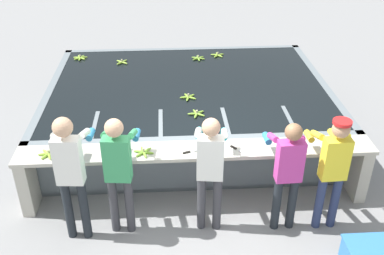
{
  "coord_description": "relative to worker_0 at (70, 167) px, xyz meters",
  "views": [
    {
      "loc": [
        -0.38,
        -4.73,
        4.11
      ],
      "look_at": [
        0.0,
        1.24,
        0.61
      ],
      "focal_mm": 42.0,
      "sensor_mm": 36.0,
      "label": 1
    }
  ],
  "objects": [
    {
      "name": "ground_plane",
      "position": [
        1.53,
        0.34,
        -1.04
      ],
      "size": [
        80.0,
        80.0,
        0.0
      ],
      "primitive_type": "plane",
      "color": "gray",
      "rests_on": "ground"
    },
    {
      "name": "wash_tank",
      "position": [
        1.53,
        2.57,
        -0.61
      ],
      "size": [
        4.76,
        3.59,
        0.87
      ],
      "color": "slate",
      "rests_on": "ground"
    },
    {
      "name": "work_ledge",
      "position": [
        1.53,
        0.56,
        -0.41
      ],
      "size": [
        4.76,
        0.45,
        0.87
      ],
      "color": "#B7B2A3",
      "rests_on": "ground"
    },
    {
      "name": "worker_0",
      "position": [
        0.0,
        0.0,
        0.0
      ],
      "size": [
        0.44,
        0.73,
        1.73
      ],
      "color": "#1E2328",
      "rests_on": "ground"
    },
    {
      "name": "worker_1",
      "position": [
        0.55,
        0.08,
        -0.06
      ],
      "size": [
        0.45,
        0.73,
        1.65
      ],
      "color": "#38383D",
      "rests_on": "ground"
    },
    {
      "name": "worker_2",
      "position": [
        1.66,
        0.06,
        -0.07
      ],
      "size": [
        0.46,
        0.73,
        1.63
      ],
      "color": "#38383D",
      "rests_on": "ground"
    },
    {
      "name": "worker_3",
      "position": [
        2.61,
        0.01,
        -0.12
      ],
      "size": [
        0.42,
        0.71,
        1.55
      ],
      "color": "#1E2328",
      "rests_on": "ground"
    },
    {
      "name": "worker_4",
      "position": [
        3.16,
        -0.01,
        -0.09
      ],
      "size": [
        0.42,
        0.72,
        1.59
      ],
      "color": "navy",
      "rests_on": "ground"
    },
    {
      "name": "banana_bunch_floating_0",
      "position": [
        0.33,
        3.64,
        -0.16
      ],
      "size": [
        0.24,
        0.24,
        0.08
      ],
      "color": "#93BC3D",
      "rests_on": "wash_tank"
    },
    {
      "name": "banana_bunch_floating_1",
      "position": [
        1.79,
        3.75,
        -0.16
      ],
      "size": [
        0.27,
        0.28,
        0.08
      ],
      "color": "#75A333",
      "rests_on": "wash_tank"
    },
    {
      "name": "banana_bunch_floating_2",
      "position": [
        1.51,
        2.08,
        -0.16
      ],
      "size": [
        0.27,
        0.28,
        0.08
      ],
      "color": "#7FAD33",
      "rests_on": "wash_tank"
    },
    {
      "name": "banana_bunch_floating_3",
      "position": [
        2.18,
        3.89,
        -0.16
      ],
      "size": [
        0.28,
        0.27,
        0.08
      ],
      "color": "#8CB738",
      "rests_on": "wash_tank"
    },
    {
      "name": "banana_bunch_floating_4",
      "position": [
        -0.49,
        3.91,
        -0.16
      ],
      "size": [
        0.28,
        0.28,
        0.08
      ],
      "color": "#8CB738",
      "rests_on": "wash_tank"
    },
    {
      "name": "banana_bunch_floating_5",
      "position": [
        1.6,
        1.51,
        -0.16
      ],
      "size": [
        0.27,
        0.28,
        0.08
      ],
      "color": "#75A333",
      "rests_on": "wash_tank"
    },
    {
      "name": "banana_bunch_ledge_0",
      "position": [
        2.84,
        0.66,
        -0.15
      ],
      "size": [
        0.28,
        0.27,
        0.08
      ],
      "color": "#93BC3D",
      "rests_on": "work_ledge"
    },
    {
      "name": "banana_bunch_ledge_1",
      "position": [
        -0.39,
        0.54,
        -0.15
      ],
      "size": [
        0.28,
        0.28,
        0.08
      ],
      "color": "#8CB738",
      "rests_on": "work_ledge"
    },
    {
      "name": "banana_bunch_ledge_2",
      "position": [
        0.84,
        0.51,
        -0.15
      ],
      "size": [
        0.28,
        0.28,
        0.08
      ],
      "color": "#75A333",
      "rests_on": "work_ledge"
    },
    {
      "name": "knife_0",
      "position": [
        1.46,
        0.5,
        -0.16
      ],
      "size": [
        0.34,
        0.15,
        0.02
      ],
      "color": "silver",
      "rests_on": "work_ledge"
    },
    {
      "name": "knife_1",
      "position": [
        2.07,
        0.5,
        -0.16
      ],
      "size": [
        0.25,
        0.29,
        0.02
      ],
      "color": "silver",
      "rests_on": "work_ledge"
    },
    {
      "name": "crate",
      "position": [
        3.45,
        -0.74,
        -0.88
      ],
      "size": [
        0.55,
        0.39,
        0.32
      ],
      "color": "#3375B7",
      "rests_on": "ground"
    }
  ]
}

